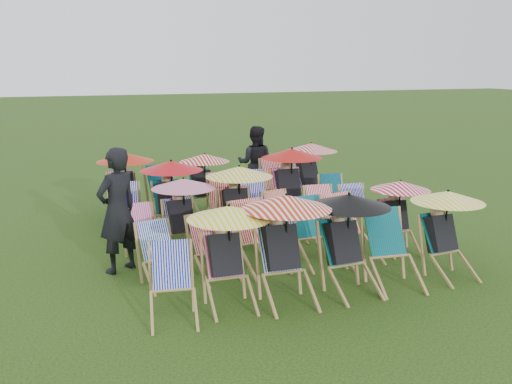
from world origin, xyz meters
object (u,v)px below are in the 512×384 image
object	(u,v)px
deckchair_0	(173,285)
deckchair_29	(312,173)
person_rear	(255,163)
person_left	(117,211)
deckchair_5	(448,232)

from	to	relation	value
deckchair_0	deckchair_29	world-z (taller)	deckchair_29
deckchair_29	person_rear	bearing A→B (deg)	128.77
person_left	person_rear	bearing A→B (deg)	-165.31
person_rear	deckchair_0	bearing A→B (deg)	89.19
deckchair_5	deckchair_0	bearing A→B (deg)	176.50
deckchair_5	person_left	world-z (taller)	person_left
person_left	person_rear	distance (m)	5.00
deckchair_0	deckchair_5	xyz separation A→B (m)	(4.04, 0.08, 0.21)
deckchair_29	person_left	size ratio (longest dim) A/B	0.72
deckchair_0	person_left	distance (m)	2.01
deckchair_0	person_left	world-z (taller)	person_left
deckchair_5	person_left	xyz separation A→B (m)	(-4.44, 1.83, 0.28)
deckchair_5	deckchair_29	distance (m)	4.60
person_left	person_rear	xyz separation A→B (m)	(3.47, 3.61, -0.09)
person_rear	deckchair_5	bearing A→B (deg)	128.39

